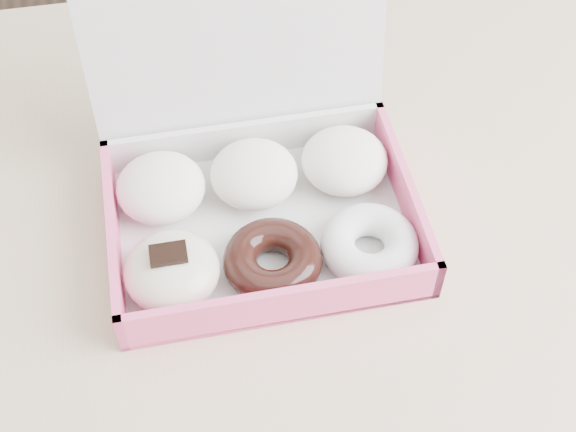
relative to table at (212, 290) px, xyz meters
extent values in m
cube|color=tan|center=(0.00, 0.00, 0.06)|extent=(1.20, 0.80, 0.04)
cylinder|color=tan|center=(0.55, 0.35, -0.32)|extent=(0.05, 0.05, 0.71)
cube|color=silver|center=(0.06, 0.00, 0.08)|extent=(0.28, 0.21, 0.01)
cube|color=#F6558C|center=(0.06, -0.10, 0.10)|extent=(0.28, 0.01, 0.05)
cube|color=silver|center=(0.06, 0.10, 0.10)|extent=(0.28, 0.01, 0.05)
cube|color=#F6558C|center=(-0.08, 0.00, 0.10)|extent=(0.01, 0.21, 0.05)
cube|color=#F6558C|center=(0.19, 0.01, 0.10)|extent=(0.01, 0.21, 0.05)
cube|color=silver|center=(0.06, 0.13, 0.18)|extent=(0.28, 0.04, 0.21)
ellipsoid|color=white|center=(-0.03, 0.05, 0.11)|extent=(0.09, 0.09, 0.05)
ellipsoid|color=white|center=(0.06, 0.05, 0.11)|extent=(0.09, 0.09, 0.05)
ellipsoid|color=white|center=(0.15, 0.05, 0.11)|extent=(0.09, 0.09, 0.05)
ellipsoid|color=beige|center=(-0.03, -0.05, 0.11)|extent=(0.09, 0.09, 0.05)
cube|color=black|center=(-0.03, -0.05, 0.13)|extent=(0.03, 0.02, 0.00)
torus|color=black|center=(0.06, -0.04, 0.10)|extent=(0.09, 0.09, 0.03)
torus|color=white|center=(0.15, -0.04, 0.10)|extent=(0.09, 0.09, 0.03)
camera|label=1|loc=(-0.01, -0.46, 0.68)|focal=50.00mm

